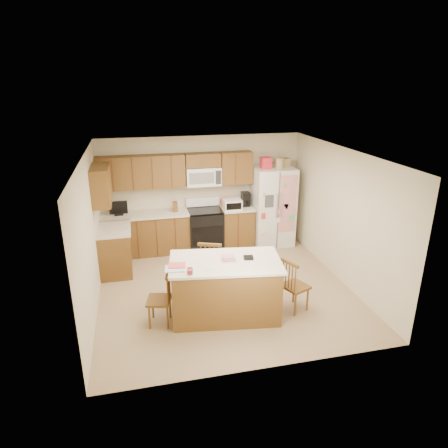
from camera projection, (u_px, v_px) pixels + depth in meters
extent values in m
plane|color=#936D4A|center=(224.00, 288.00, 7.41)|extent=(4.50, 4.50, 0.00)
cube|color=beige|center=(202.00, 191.00, 9.04)|extent=(4.50, 0.10, 2.50)
cube|color=beige|center=(266.00, 286.00, 4.92)|extent=(4.50, 0.10, 2.50)
cube|color=beige|center=(90.00, 236.00, 6.50)|extent=(0.10, 4.50, 2.50)
cube|color=beige|center=(341.00, 216.00, 7.45)|extent=(0.10, 4.50, 2.50)
cube|color=white|center=(224.00, 154.00, 6.55)|extent=(4.50, 4.50, 0.04)
cube|color=brown|center=(146.00, 234.00, 8.76)|extent=(1.87, 0.60, 0.88)
cube|color=brown|center=(236.00, 227.00, 9.20)|extent=(0.72, 0.60, 0.88)
cube|color=brown|center=(115.00, 251.00, 7.92)|extent=(0.60, 0.95, 0.88)
cube|color=beige|center=(145.00, 215.00, 8.59)|extent=(1.87, 0.64, 0.04)
cube|color=beige|center=(237.00, 208.00, 9.03)|extent=(0.72, 0.64, 0.04)
cube|color=beige|center=(114.00, 229.00, 7.76)|extent=(0.64, 0.95, 0.04)
cube|color=brown|center=(141.00, 172.00, 8.42)|extent=(1.85, 0.33, 0.70)
cube|color=brown|center=(236.00, 167.00, 8.86)|extent=(0.70, 0.33, 0.70)
cube|color=brown|center=(203.00, 160.00, 8.63)|extent=(0.76, 0.33, 0.29)
cube|color=brown|center=(101.00, 185.00, 7.42)|extent=(0.33, 0.95, 0.70)
cube|color=#522514|center=(113.00, 175.00, 8.14)|extent=(0.02, 0.01, 0.66)
cube|color=#522514|center=(118.00, 242.00, 8.36)|extent=(0.02, 0.01, 0.84)
cube|color=#522514|center=(133.00, 174.00, 8.22)|extent=(0.02, 0.01, 0.66)
cube|color=#522514|center=(138.00, 240.00, 8.44)|extent=(0.02, 0.01, 0.84)
cube|color=#522514|center=(152.00, 173.00, 8.31)|extent=(0.02, 0.01, 0.66)
cube|color=#522514|center=(157.00, 239.00, 8.53)|extent=(0.02, 0.01, 0.84)
cube|color=#522514|center=(171.00, 172.00, 8.39)|extent=(0.01, 0.01, 0.66)
cube|color=#522514|center=(176.00, 237.00, 8.61)|extent=(0.01, 0.01, 0.84)
cube|color=#522514|center=(236.00, 169.00, 8.69)|extent=(0.01, 0.01, 0.66)
cube|color=#522514|center=(238.00, 232.00, 8.91)|extent=(0.01, 0.01, 0.84)
cube|color=white|center=(203.00, 176.00, 8.73)|extent=(0.76, 0.38, 0.40)
cube|color=slate|center=(202.00, 178.00, 8.53)|extent=(0.54, 0.01, 0.24)
cube|color=#262626|center=(218.00, 177.00, 8.61)|extent=(0.12, 0.01, 0.30)
cube|color=brown|center=(175.00, 207.00, 8.70)|extent=(0.10, 0.14, 0.22)
cube|color=black|center=(119.00, 215.00, 8.50)|extent=(0.18, 0.12, 0.02)
cube|color=black|center=(118.00, 207.00, 8.44)|extent=(0.38, 0.03, 0.28)
cube|color=#E35C3D|center=(229.00, 203.00, 9.04)|extent=(0.35, 0.22, 0.18)
cube|color=white|center=(232.00, 205.00, 8.83)|extent=(0.40, 0.28, 0.23)
cube|color=black|center=(234.00, 206.00, 8.70)|extent=(0.34, 0.01, 0.15)
cube|color=black|center=(246.00, 199.00, 9.07)|extent=(0.18, 0.22, 0.32)
cylinder|color=black|center=(246.00, 203.00, 9.03)|extent=(0.12, 0.12, 0.12)
cube|color=black|center=(205.00, 230.00, 9.02)|extent=(0.76, 0.64, 0.88)
cube|color=black|center=(208.00, 236.00, 8.73)|extent=(0.68, 0.01, 0.42)
cube|color=black|center=(205.00, 210.00, 8.86)|extent=(0.76, 0.64, 0.03)
cube|color=white|center=(203.00, 202.00, 9.06)|extent=(0.76, 0.10, 0.20)
cube|color=white|center=(272.00, 206.00, 9.15)|extent=(0.90, 0.75, 1.80)
cube|color=#4C4C4C|center=(278.00, 211.00, 8.80)|extent=(0.02, 0.01, 1.75)
cube|color=silver|center=(277.00, 205.00, 8.71)|extent=(0.02, 0.03, 0.55)
cube|color=silver|center=(281.00, 205.00, 8.73)|extent=(0.02, 0.03, 0.55)
cube|color=#3F3F44|center=(269.00, 201.00, 8.66)|extent=(0.20, 0.01, 0.28)
cube|color=#D84C59|center=(287.00, 204.00, 8.79)|extent=(0.42, 0.01, 1.30)
cube|color=red|center=(266.00, 163.00, 8.75)|extent=(0.22, 0.22, 0.24)
cylinder|color=tan|center=(279.00, 163.00, 8.77)|extent=(0.18, 0.18, 0.22)
cube|color=#A38751|center=(285.00, 162.00, 8.94)|extent=(0.18, 0.20, 0.18)
cube|color=brown|center=(225.00, 289.00, 6.44)|extent=(1.79, 1.16, 0.92)
cube|color=beige|center=(225.00, 262.00, 6.28)|extent=(1.88, 1.25, 0.04)
cylinder|color=red|center=(190.00, 272.00, 5.85)|extent=(0.08, 0.08, 0.06)
cylinder|color=white|center=(190.00, 271.00, 5.84)|extent=(0.09, 0.09, 0.09)
cube|color=#D69BAB|center=(228.00, 258.00, 6.30)|extent=(0.22, 0.18, 0.07)
cube|color=black|center=(248.00, 257.00, 6.35)|extent=(0.17, 0.14, 0.04)
cube|color=white|center=(175.00, 269.00, 6.00)|extent=(0.33, 0.28, 0.01)
cube|color=#D84C4C|center=(177.00, 265.00, 6.08)|extent=(0.29, 0.23, 0.01)
cylinder|color=white|center=(209.00, 270.00, 5.96)|extent=(0.14, 0.03, 0.01)
cube|color=brown|center=(159.00, 300.00, 6.21)|extent=(0.44, 0.46, 0.04)
cylinder|color=brown|center=(153.00, 307.00, 6.43)|extent=(0.03, 0.03, 0.39)
cylinder|color=brown|center=(150.00, 318.00, 6.13)|extent=(0.03, 0.03, 0.39)
cylinder|color=brown|center=(170.00, 307.00, 6.43)|extent=(0.03, 0.03, 0.39)
cylinder|color=brown|center=(167.00, 318.00, 6.13)|extent=(0.03, 0.03, 0.39)
cylinder|color=brown|center=(170.00, 282.00, 6.25)|extent=(0.02, 0.02, 0.44)
cylinder|color=brown|center=(169.00, 284.00, 6.19)|extent=(0.02, 0.02, 0.44)
cylinder|color=brown|center=(169.00, 287.00, 6.12)|extent=(0.02, 0.02, 0.44)
cylinder|color=brown|center=(168.00, 289.00, 6.06)|extent=(0.02, 0.02, 0.44)
cylinder|color=brown|center=(167.00, 291.00, 5.99)|extent=(0.02, 0.02, 0.44)
cube|color=brown|center=(168.00, 274.00, 6.05)|extent=(0.12, 0.37, 0.05)
cube|color=brown|center=(212.00, 267.00, 7.17)|extent=(0.55, 0.54, 0.05)
cylinder|color=brown|center=(222.00, 276.00, 7.37)|extent=(0.04, 0.04, 0.44)
cylinder|color=brown|center=(204.00, 275.00, 7.42)|extent=(0.04, 0.04, 0.44)
cylinder|color=brown|center=(220.00, 284.00, 7.09)|extent=(0.04, 0.04, 0.44)
cylinder|color=brown|center=(201.00, 283.00, 7.13)|extent=(0.04, 0.04, 0.44)
cylinder|color=brown|center=(219.00, 258.00, 6.89)|extent=(0.02, 0.02, 0.50)
cylinder|color=brown|center=(214.00, 258.00, 6.90)|extent=(0.02, 0.02, 0.50)
cylinder|color=brown|center=(210.00, 258.00, 6.91)|extent=(0.02, 0.02, 0.50)
cylinder|color=brown|center=(205.00, 258.00, 6.92)|extent=(0.02, 0.02, 0.50)
cylinder|color=brown|center=(201.00, 257.00, 6.93)|extent=(0.02, 0.02, 0.50)
cube|color=brown|center=(210.00, 245.00, 6.83)|extent=(0.40, 0.19, 0.05)
cube|color=brown|center=(295.00, 286.00, 6.60)|extent=(0.50, 0.51, 0.04)
cylinder|color=brown|center=(307.00, 300.00, 6.63)|extent=(0.03, 0.03, 0.40)
cylinder|color=brown|center=(294.00, 292.00, 6.88)|extent=(0.03, 0.03, 0.40)
cylinder|color=brown|center=(295.00, 305.00, 6.48)|extent=(0.03, 0.03, 0.40)
cylinder|color=brown|center=(282.00, 297.00, 6.72)|extent=(0.03, 0.03, 0.40)
cylinder|color=brown|center=(295.00, 279.00, 6.32)|extent=(0.02, 0.02, 0.45)
cylinder|color=brown|center=(292.00, 277.00, 6.37)|extent=(0.02, 0.02, 0.45)
cylinder|color=brown|center=(289.00, 276.00, 6.43)|extent=(0.02, 0.02, 0.45)
cylinder|color=brown|center=(286.00, 274.00, 6.48)|extent=(0.02, 0.02, 0.45)
cylinder|color=brown|center=(283.00, 272.00, 6.54)|extent=(0.02, 0.02, 0.45)
cube|color=brown|center=(290.00, 263.00, 6.35)|extent=(0.18, 0.36, 0.05)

